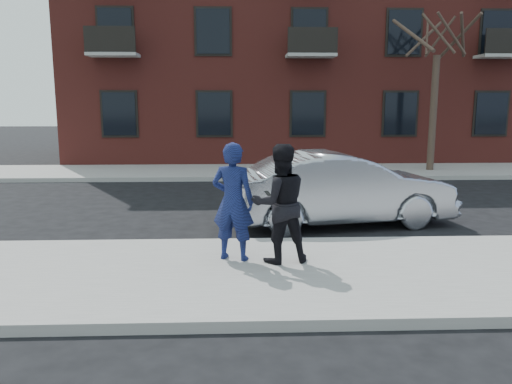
{
  "coord_description": "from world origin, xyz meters",
  "views": [
    {
      "loc": [
        -2.81,
        -7.45,
        2.67
      ],
      "look_at": [
        -2.5,
        0.4,
        1.25
      ],
      "focal_mm": 35.0,
      "sensor_mm": 36.0,
      "label": 1
    }
  ],
  "objects_px": {
    "street_tree": "(439,21)",
    "silver_sedan": "(341,189)",
    "man_peacoat": "(280,204)",
    "man_hoodie": "(233,202)"
  },
  "relations": [
    {
      "from": "street_tree",
      "to": "man_peacoat",
      "type": "relative_size",
      "value": 3.61
    },
    {
      "from": "man_hoodie",
      "to": "silver_sedan",
      "type": "bearing_deg",
      "value": -112.46
    },
    {
      "from": "silver_sedan",
      "to": "street_tree",
      "type": "bearing_deg",
      "value": -42.78
    },
    {
      "from": "street_tree",
      "to": "silver_sedan",
      "type": "bearing_deg",
      "value": -122.87
    },
    {
      "from": "man_hoodie",
      "to": "man_peacoat",
      "type": "relative_size",
      "value": 1.01
    },
    {
      "from": "street_tree",
      "to": "man_peacoat",
      "type": "bearing_deg",
      "value": -121.6
    },
    {
      "from": "street_tree",
      "to": "man_peacoat",
      "type": "distance_m",
      "value": 13.41
    },
    {
      "from": "silver_sedan",
      "to": "man_hoodie",
      "type": "xyz_separation_m",
      "value": [
        -2.33,
        -2.83,
        0.3
      ]
    },
    {
      "from": "silver_sedan",
      "to": "man_hoodie",
      "type": "bearing_deg",
      "value": 130.64
    },
    {
      "from": "silver_sedan",
      "to": "man_peacoat",
      "type": "height_order",
      "value": "man_peacoat"
    }
  ]
}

